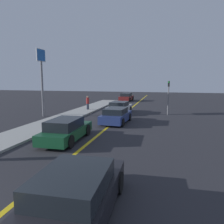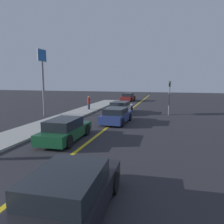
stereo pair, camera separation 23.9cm
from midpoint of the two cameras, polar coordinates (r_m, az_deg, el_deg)
name	(u,v)px [view 1 (the left image)]	position (r m, az deg, el deg)	size (l,w,h in m)	color
road_center_line	(121,117)	(21.04, 1.92, -1.26)	(0.20, 60.00, 0.01)	gold
sidewalk_left	(67,117)	(21.19, -11.93, -1.20)	(2.67, 32.99, 0.13)	#9E9E99
car_near_right_lane	(76,193)	(6.19, -10.64, -20.15)	(2.15, 4.35, 1.29)	black
car_ahead_center	(66,130)	(13.14, -12.43, -4.61)	(1.93, 4.49, 1.32)	#144728
car_far_distant	(116,116)	(17.99, 0.69, -0.95)	(2.05, 4.16, 1.27)	navy
car_parked_left_lot	(120,108)	(23.21, 1.68, 1.18)	(2.15, 4.05, 1.25)	silver
car_oncoming_far	(126,97)	(36.47, 3.57, 3.91)	(2.02, 4.01, 1.34)	maroon
pedestrian_mid_group	(88,103)	(25.35, -6.64, 2.43)	(0.32, 0.32, 1.55)	#282D3D
traffic_light	(168,94)	(22.66, 14.23, 4.62)	(0.18, 0.40, 3.41)	slate
roadside_sign	(41,69)	(22.10, -18.26, 10.57)	(0.20, 1.44, 6.41)	slate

